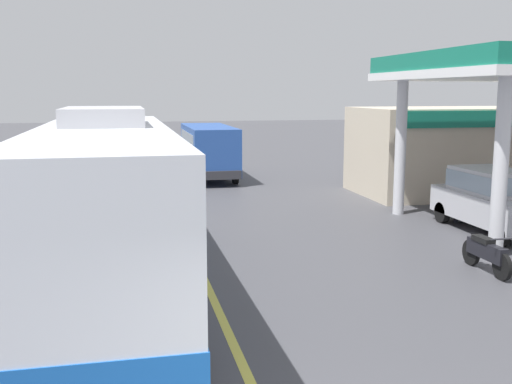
# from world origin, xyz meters

# --- Properties ---
(ground) EXTENTS (120.00, 120.00, 0.00)m
(ground) POSITION_xyz_m (0.00, 20.00, 0.00)
(ground) COLOR #424247
(lane_divider_stripe) EXTENTS (0.16, 50.00, 0.01)m
(lane_divider_stripe) POSITION_xyz_m (0.00, 15.00, 0.00)
(lane_divider_stripe) COLOR #D8CC4C
(lane_divider_stripe) RESTS_ON ground
(coach_bus_main) EXTENTS (2.60, 11.04, 3.69)m
(coach_bus_main) POSITION_xyz_m (-2.00, 7.85, 1.72)
(coach_bus_main) COLOR silver
(coach_bus_main) RESTS_ON ground
(gas_station_roadside) EXTENTS (9.10, 11.95, 5.10)m
(gas_station_roadside) POSITION_xyz_m (10.94, 15.57, 2.63)
(gas_station_roadside) COLOR #147259
(gas_station_roadside) RESTS_ON ground
(car_at_pump) EXTENTS (1.70, 4.20, 1.82)m
(car_at_pump) POSITION_xyz_m (8.72, 11.10, 1.01)
(car_at_pump) COLOR #B2B2B7
(car_at_pump) RESTS_ON ground
(minibus_opposing_lane) EXTENTS (2.04, 6.13, 2.44)m
(minibus_opposing_lane) POSITION_xyz_m (2.28, 23.80, 1.47)
(minibus_opposing_lane) COLOR #264C9E
(minibus_opposing_lane) RESTS_ON ground
(motorcycle_parked_forecourt) EXTENTS (0.55, 1.80, 0.92)m
(motorcycle_parked_forecourt) POSITION_xyz_m (6.24, 7.55, 0.44)
(motorcycle_parked_forecourt) COLOR black
(motorcycle_parked_forecourt) RESTS_ON ground
(pedestrian_near_pump) EXTENTS (0.55, 0.22, 1.66)m
(pedestrian_near_pump) POSITION_xyz_m (8.51, 12.48, 0.93)
(pedestrian_near_pump) COLOR #33333F
(pedestrian_near_pump) RESTS_ON ground
(car_trailing_behind_bus) EXTENTS (1.70, 4.20, 1.82)m
(car_trailing_behind_bus) POSITION_xyz_m (-2.50, 22.62, 1.01)
(car_trailing_behind_bus) COLOR #1E602D
(car_trailing_behind_bus) RESTS_ON ground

